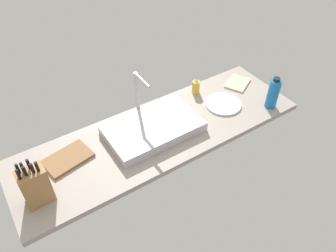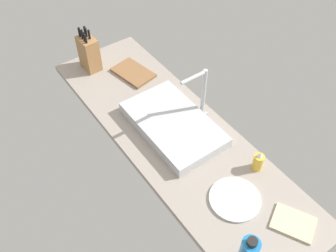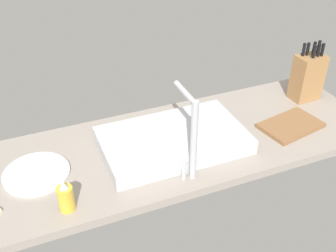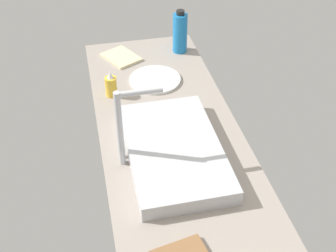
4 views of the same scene
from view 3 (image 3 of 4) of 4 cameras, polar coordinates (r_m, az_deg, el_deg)
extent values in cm
cube|color=gray|center=(163.74, -0.63, -3.27)|extent=(182.16, 57.00, 3.50)
cube|color=#B7BABF|center=(160.54, 0.73, -2.00)|extent=(56.88, 34.13, 6.10)
cylinder|color=#B7BABF|center=(138.54, 3.66, -2.17)|extent=(2.40, 2.40, 31.82)
cylinder|color=#B7BABF|center=(136.25, 2.48, 4.68)|extent=(2.00, 15.50, 2.00)
cylinder|color=#B7BABF|center=(146.06, 2.21, -6.87)|extent=(1.60, 1.60, 4.00)
cube|color=#9E7042|center=(200.01, 19.09, 6.49)|extent=(13.47, 9.59, 21.80)
cylinder|color=black|center=(198.42, 20.52, 10.44)|extent=(1.46, 1.46, 5.91)
cylinder|color=black|center=(195.80, 21.00, 10.02)|extent=(1.46, 1.46, 5.91)
cylinder|color=black|center=(196.29, 19.93, 10.31)|extent=(1.46, 1.46, 5.91)
cylinder|color=black|center=(194.70, 20.51, 9.99)|extent=(1.46, 1.46, 5.91)
cylinder|color=black|center=(194.37, 19.15, 10.23)|extent=(1.46, 1.46, 5.91)
cylinder|color=black|center=(192.47, 19.95, 9.83)|extent=(1.46, 1.46, 5.91)
cylinder|color=black|center=(193.16, 18.62, 10.19)|extent=(1.46, 1.46, 5.91)
cube|color=brown|center=(180.69, 16.95, 0.09)|extent=(28.32, 20.99, 1.80)
cylinder|color=gold|center=(137.55, -14.21, -9.90)|extent=(5.32, 5.32, 9.09)
cone|color=silver|center=(133.58, -14.57, -8.06)|extent=(2.93, 2.93, 2.80)
cylinder|color=silver|center=(156.19, -18.10, -6.38)|extent=(24.24, 24.24, 1.20)
camera|label=1|loc=(2.79, 5.74, 42.79)|focal=35.34mm
camera|label=2|loc=(2.17, -51.49, 39.28)|focal=40.13mm
camera|label=4|loc=(1.93, 47.26, 29.99)|focal=47.03mm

